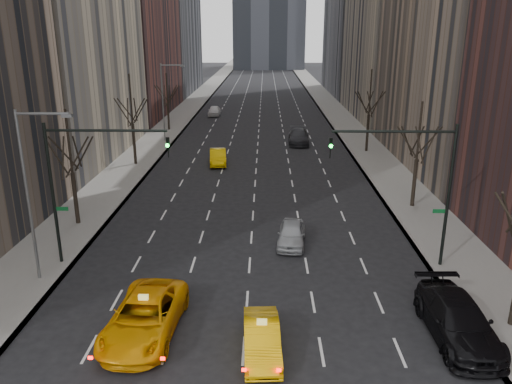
{
  "coord_description": "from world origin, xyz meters",
  "views": [
    {
      "loc": [
        0.84,
        -13.77,
        12.77
      ],
      "look_at": [
        0.32,
        14.75,
        3.5
      ],
      "focal_mm": 35.0,
      "sensor_mm": 36.0,
      "label": 1
    }
  ],
  "objects_px": {
    "taxi_sedan": "(262,339)",
    "silver_sedan_ahead": "(291,234)",
    "taxi_suv": "(145,317)",
    "parked_suv_black": "(458,320)"
  },
  "relations": [
    {
      "from": "taxi_sedan",
      "to": "parked_suv_black",
      "type": "xyz_separation_m",
      "value": [
        8.44,
        1.28,
        0.18
      ]
    },
    {
      "from": "taxi_sedan",
      "to": "silver_sedan_ahead",
      "type": "bearing_deg",
      "value": 77.87
    },
    {
      "from": "parked_suv_black",
      "to": "silver_sedan_ahead",
      "type": "bearing_deg",
      "value": 122.85
    },
    {
      "from": "parked_suv_black",
      "to": "taxi_suv",
      "type": "bearing_deg",
      "value": 178.62
    },
    {
      "from": "taxi_suv",
      "to": "silver_sedan_ahead",
      "type": "bearing_deg",
      "value": 58.58
    },
    {
      "from": "taxi_suv",
      "to": "taxi_sedan",
      "type": "bearing_deg",
      "value": -10.6
    },
    {
      "from": "taxi_suv",
      "to": "parked_suv_black",
      "type": "xyz_separation_m",
      "value": [
        13.58,
        -0.03,
        0.02
      ]
    },
    {
      "from": "taxi_sedan",
      "to": "silver_sedan_ahead",
      "type": "height_order",
      "value": "silver_sedan_ahead"
    },
    {
      "from": "silver_sedan_ahead",
      "to": "parked_suv_black",
      "type": "relative_size",
      "value": 0.69
    },
    {
      "from": "silver_sedan_ahead",
      "to": "parked_suv_black",
      "type": "bearing_deg",
      "value": -50.0
    }
  ]
}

